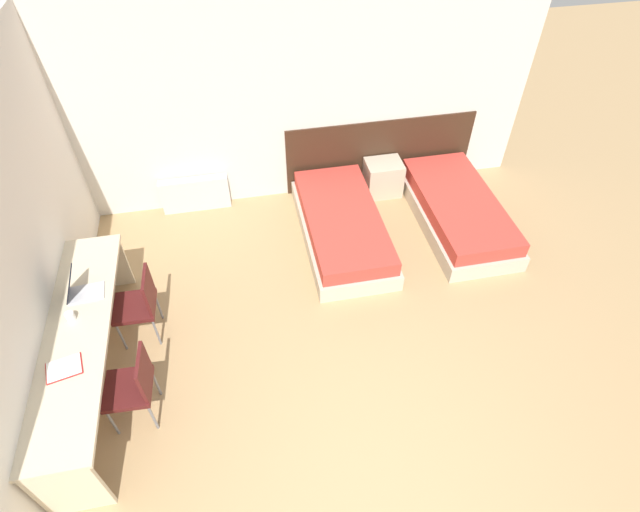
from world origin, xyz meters
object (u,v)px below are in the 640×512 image
(nightstand, at_px, (383,178))
(chair_near_laptop, at_px, (139,302))
(bed_near_door, at_px, (458,211))
(chair_near_notebook, at_px, (134,385))
(laptop, at_px, (80,290))
(bed_near_window, at_px, (342,226))

(nightstand, height_order, chair_near_laptop, chair_near_laptop)
(bed_near_door, height_order, nightstand, nightstand)
(chair_near_notebook, bearing_deg, nightstand, 44.72)
(chair_near_notebook, relative_size, laptop, 2.46)
(nightstand, xyz_separation_m, laptop, (-3.50, -1.85, 0.55))
(nightstand, bearing_deg, laptop, -152.19)
(nightstand, bearing_deg, chair_near_notebook, -137.94)
(bed_near_door, distance_m, chair_near_laptop, 3.95)
(chair_near_laptop, height_order, chair_near_notebook, same)
(chair_near_notebook, distance_m, laptop, 1.06)
(bed_near_window, xyz_separation_m, nightstand, (0.75, 0.80, 0.05))
(bed_near_window, bearing_deg, laptop, -159.21)
(nightstand, distance_m, laptop, 4.00)
(bed_near_window, height_order, chair_near_notebook, chair_near_notebook)
(bed_near_window, xyz_separation_m, chair_near_notebook, (-2.30, -1.95, 0.29))
(bed_near_door, height_order, chair_near_notebook, chair_near_notebook)
(bed_near_door, bearing_deg, chair_near_laptop, -164.94)
(chair_near_laptop, relative_size, laptop, 2.46)
(bed_near_window, bearing_deg, chair_near_laptop, -155.97)
(bed_near_window, bearing_deg, bed_near_door, 0.00)
(bed_near_window, xyz_separation_m, laptop, (-2.75, -1.04, 0.60))
(bed_near_door, height_order, laptop, laptop)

